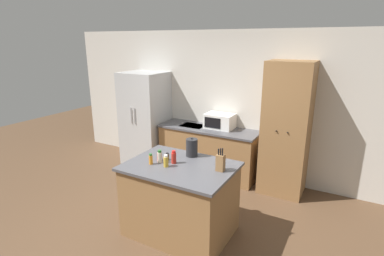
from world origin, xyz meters
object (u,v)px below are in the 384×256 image
object	(u,v)px
knife_block	(220,162)
spice_bottle_green_herb	(174,157)
kettle	(192,147)
spice_bottle_short_red	(166,161)
microwave	(220,121)
refrigerator	(145,118)
spice_bottle_orange_cap	(160,157)
spice_bottle_pale_salt	(151,159)
spice_bottle_tall_dark	(159,156)
spice_bottle_amber_oil	(167,157)
pantry_cabinet	(286,129)

from	to	relation	value
knife_block	spice_bottle_green_herb	xyz separation A→B (m)	(-0.60, -0.08, -0.03)
kettle	spice_bottle_green_herb	bearing A→B (deg)	-103.13
spice_bottle_short_red	spice_bottle_green_herb	world-z (taller)	spice_bottle_green_herb
microwave	spice_bottle_short_red	world-z (taller)	microwave
refrigerator	kettle	xyz separation A→B (m)	(1.82, -1.36, 0.14)
knife_block	spice_bottle_orange_cap	distance (m)	0.78
spice_bottle_green_herb	kettle	xyz separation A→B (m)	(0.08, 0.33, 0.04)
spice_bottle_short_red	spice_bottle_pale_salt	xyz separation A→B (m)	(-0.21, -0.03, -0.01)
spice_bottle_short_red	spice_bottle_pale_salt	distance (m)	0.21
spice_bottle_pale_salt	spice_bottle_orange_cap	world-z (taller)	spice_bottle_orange_cap
refrigerator	spice_bottle_tall_dark	size ratio (longest dim) A/B	15.02
kettle	knife_block	bearing A→B (deg)	-25.48
spice_bottle_green_herb	refrigerator	bearing A→B (deg)	136.03
microwave	spice_bottle_amber_oil	world-z (taller)	microwave
refrigerator	knife_block	distance (m)	2.85
spice_bottle_pale_salt	spice_bottle_tall_dark	bearing A→B (deg)	83.31
knife_block	spice_bottle_tall_dark	xyz separation A→B (m)	(-0.81, -0.08, -0.05)
refrigerator	spice_bottle_amber_oil	distance (m)	2.30
spice_bottle_green_herb	spice_bottle_orange_cap	bearing A→B (deg)	-156.44
refrigerator	spice_bottle_pale_salt	bearing A→B (deg)	-50.70
spice_bottle_green_herb	spice_bottle_amber_oil	bearing A→B (deg)	159.82
spice_bottle_short_red	spice_bottle_pale_salt	world-z (taller)	spice_bottle_short_red
spice_bottle_orange_cap	pantry_cabinet	bearing A→B (deg)	57.91
knife_block	spice_bottle_pale_salt	world-z (taller)	knife_block
spice_bottle_amber_oil	spice_bottle_green_herb	bearing A→B (deg)	-20.18
microwave	spice_bottle_pale_salt	bearing A→B (deg)	-90.88
spice_bottle_tall_dark	kettle	size ratio (longest dim) A/B	0.47
spice_bottle_green_herb	pantry_cabinet	bearing A→B (deg)	60.75
microwave	spice_bottle_short_red	bearing A→B (deg)	-84.97
spice_bottle_short_red	spice_bottle_green_herb	distance (m)	0.14
pantry_cabinet	spice_bottle_green_herb	size ratio (longest dim) A/B	12.88
pantry_cabinet	spice_bottle_amber_oil	bearing A→B (deg)	-123.09
refrigerator	spice_bottle_short_red	world-z (taller)	refrigerator
spice_bottle_tall_dark	spice_bottle_orange_cap	size ratio (longest dim) A/B	0.73
spice_bottle_amber_oil	kettle	xyz separation A→B (m)	(0.21, 0.28, 0.07)
kettle	spice_bottle_pale_salt	bearing A→B (deg)	-122.00
knife_block	kettle	bearing A→B (deg)	154.52
spice_bottle_short_red	spice_bottle_amber_oil	size ratio (longest dim) A/B	1.59
pantry_cabinet	knife_block	size ratio (longest dim) A/B	7.37
pantry_cabinet	kettle	world-z (taller)	pantry_cabinet
spice_bottle_amber_oil	spice_bottle_orange_cap	world-z (taller)	spice_bottle_orange_cap
spice_bottle_pale_salt	spice_bottle_short_red	bearing A→B (deg)	8.18
knife_block	spice_bottle_pale_salt	distance (m)	0.87
spice_bottle_amber_oil	refrigerator	bearing A→B (deg)	134.64
refrigerator	spice_bottle_amber_oil	bearing A→B (deg)	-45.36
spice_bottle_short_red	spice_bottle_orange_cap	distance (m)	0.15
spice_bottle_green_herb	spice_bottle_short_red	bearing A→B (deg)	-100.55
refrigerator	kettle	world-z (taller)	refrigerator
spice_bottle_tall_dark	spice_bottle_green_herb	size ratio (longest dim) A/B	0.74
spice_bottle_pale_salt	spice_bottle_green_herb	bearing A→B (deg)	35.71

